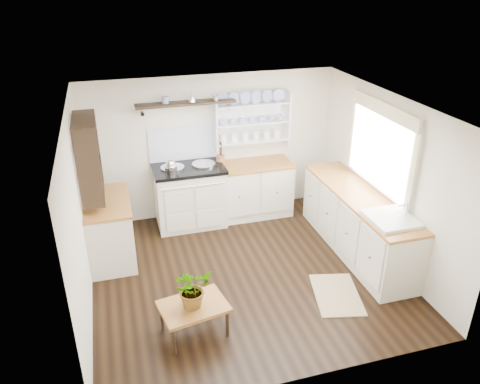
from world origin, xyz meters
name	(u,v)px	position (x,y,z in m)	size (l,w,h in m)	color
floor	(245,273)	(0.00, 0.00, 0.00)	(4.00, 3.80, 0.01)	black
wall_back	(211,146)	(0.00, 1.90, 1.15)	(4.00, 0.02, 2.30)	silver
wall_right	(386,179)	(2.00, 0.00, 1.15)	(0.02, 3.80, 2.30)	silver
wall_left	(79,218)	(-2.00, 0.00, 1.15)	(0.02, 3.80, 2.30)	silver
ceiling	(246,107)	(0.00, 0.00, 2.30)	(4.00, 3.80, 0.01)	white
window	(381,147)	(1.95, 0.15, 1.56)	(0.08, 1.55, 1.22)	white
aga_cooker	(190,195)	(-0.45, 1.57, 0.50)	(1.10, 0.76, 1.01)	beige
back_cabinets	(252,189)	(0.60, 1.60, 0.46)	(1.27, 0.63, 0.90)	beige
right_cabinets	(357,222)	(1.70, 0.10, 0.46)	(0.62, 2.43, 0.90)	beige
belfast_sink	(390,227)	(1.70, -0.65, 0.80)	(0.55, 0.60, 0.45)	white
left_cabinets	(110,229)	(-1.70, 0.90, 0.46)	(0.62, 1.13, 0.90)	beige
plate_rack	(251,119)	(0.65, 1.86, 1.56)	(1.20, 0.22, 0.90)	white
high_shelf	(186,104)	(-0.40, 1.78, 1.91)	(1.50, 0.29, 0.16)	black
left_shelving	(88,157)	(-1.84, 0.90, 1.55)	(0.28, 0.80, 1.05)	black
kettle	(171,168)	(-0.73, 1.45, 1.05)	(0.19, 0.19, 0.23)	silver
utensil_crock	(221,160)	(0.09, 1.68, 0.99)	(0.13, 0.13, 0.15)	brown
center_table	(194,308)	(-0.88, -0.95, 0.35)	(0.80, 0.64, 0.39)	brown
potted_plant	(193,288)	(-0.88, -0.95, 0.62)	(0.41, 0.36, 0.46)	#3F7233
floor_rug	(337,294)	(0.97, -0.78, 0.01)	(0.55, 0.85, 0.02)	olive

